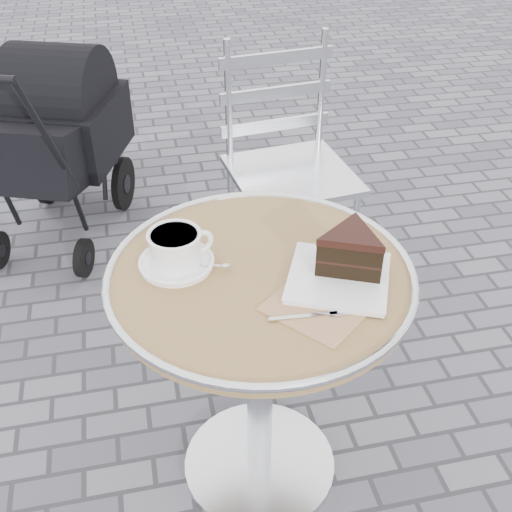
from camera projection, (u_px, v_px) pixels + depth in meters
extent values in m
plane|color=slate|center=(259.00, 467.00, 1.90)|extent=(80.00, 80.00, 0.00)
cylinder|color=silver|center=(259.00, 464.00, 1.89)|extent=(0.44, 0.44, 0.03)
cylinder|color=silver|center=(260.00, 382.00, 1.69)|extent=(0.07, 0.07, 0.67)
cylinder|color=tan|center=(260.00, 278.00, 1.48)|extent=(0.70, 0.70, 0.03)
torus|color=silver|center=(260.00, 273.00, 1.47)|extent=(0.72, 0.72, 0.02)
cylinder|color=white|center=(177.00, 263.00, 1.49)|extent=(0.17, 0.17, 0.01)
cylinder|color=white|center=(175.00, 248.00, 1.47)|extent=(0.14, 0.14, 0.07)
torus|color=white|center=(201.00, 241.00, 1.49)|extent=(0.06, 0.03, 0.06)
cylinder|color=#D3B98D|center=(174.00, 236.00, 1.44)|extent=(0.11, 0.11, 0.01)
cube|color=#A7795C|center=(320.00, 304.00, 1.38)|extent=(0.28, 0.28, 0.00)
cube|color=white|center=(338.00, 278.00, 1.44)|extent=(0.29, 0.29, 0.01)
cylinder|color=silver|center=(261.00, 267.00, 2.30)|extent=(0.03, 0.03, 0.48)
cylinder|color=silver|center=(352.00, 248.00, 2.39)|extent=(0.03, 0.03, 0.48)
cylinder|color=silver|center=(232.00, 216.00, 2.58)|extent=(0.03, 0.03, 0.48)
cylinder|color=silver|center=(314.00, 201.00, 2.67)|extent=(0.03, 0.03, 0.48)
cube|color=silver|center=(292.00, 175.00, 2.34)|extent=(0.47, 0.47, 0.02)
cube|color=black|center=(50.00, 148.00, 2.64)|extent=(0.56, 0.69, 0.36)
cylinder|color=black|center=(84.00, 258.00, 2.61)|extent=(0.09, 0.16, 0.16)
cylinder|color=black|center=(48.00, 178.00, 3.06)|extent=(0.12, 0.24, 0.25)
cylinder|color=black|center=(123.00, 183.00, 3.01)|extent=(0.12, 0.24, 0.25)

